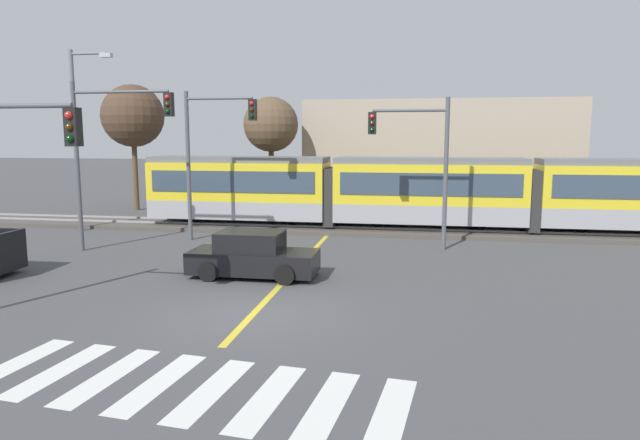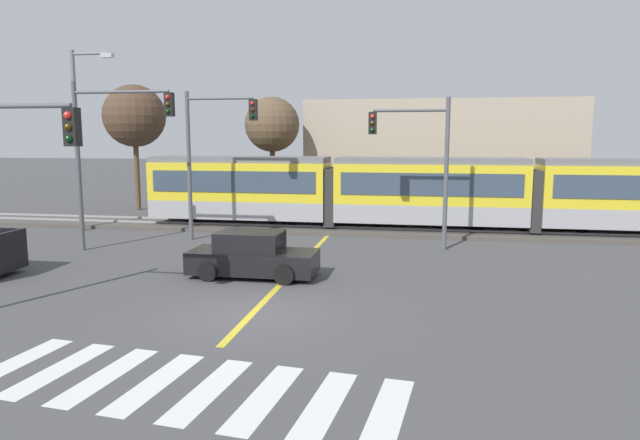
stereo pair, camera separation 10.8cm
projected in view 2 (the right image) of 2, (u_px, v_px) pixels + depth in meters
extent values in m
plane|color=#474749|center=(252.00, 314.00, 14.93)|extent=(200.00, 200.00, 0.00)
cube|color=#4C4742|center=(334.00, 228.00, 28.59)|extent=(120.00, 4.00, 0.18)
cube|color=#939399|center=(331.00, 227.00, 27.87)|extent=(120.00, 0.08, 0.10)
cube|color=#939399|center=(336.00, 223.00, 29.27)|extent=(120.00, 0.08, 0.10)
cube|color=#9E9EA3|center=(241.00, 208.00, 29.31)|extent=(9.00, 2.60, 0.90)
cube|color=yellow|center=(241.00, 181.00, 29.10)|extent=(9.00, 2.60, 1.90)
cube|color=#384756|center=(232.00, 182.00, 27.81)|extent=(8.28, 0.04, 1.04)
cube|color=slate|center=(240.00, 159.00, 28.95)|extent=(9.00, 2.39, 0.28)
cylinder|color=black|center=(288.00, 218.00, 28.94)|extent=(0.70, 0.20, 0.70)
cylinder|color=black|center=(196.00, 215.00, 29.80)|extent=(0.70, 0.20, 0.70)
cube|color=#9E9EA3|center=(429.00, 212.00, 27.65)|extent=(9.00, 2.60, 0.90)
cube|color=yellow|center=(430.00, 183.00, 27.45)|extent=(9.00, 2.60, 1.90)
cube|color=#384756|center=(430.00, 185.00, 26.15)|extent=(8.28, 0.04, 1.04)
cube|color=slate|center=(430.00, 161.00, 27.29)|extent=(9.00, 2.39, 0.28)
cylinder|color=black|center=(481.00, 223.00, 27.28)|extent=(0.70, 0.20, 0.70)
cylinder|color=black|center=(378.00, 220.00, 28.15)|extent=(0.70, 0.20, 0.70)
cube|color=#9E9EA3|center=(640.00, 217.00, 25.99)|extent=(9.00, 2.60, 0.90)
cylinder|color=black|center=(582.00, 225.00, 26.49)|extent=(0.70, 0.20, 0.70)
cube|color=#2D2D2D|center=(332.00, 196.00, 28.38)|extent=(0.50, 2.34, 2.80)
cube|color=#2D2D2D|center=(532.00, 200.00, 26.72)|extent=(0.50, 2.34, 2.80)
cube|color=silver|center=(15.00, 363.00, 11.66)|extent=(0.86, 2.84, 0.01)
cube|color=silver|center=(59.00, 369.00, 11.36)|extent=(0.86, 2.84, 0.01)
cube|color=silver|center=(106.00, 376.00, 11.05)|extent=(0.86, 2.84, 0.01)
cube|color=silver|center=(156.00, 382.00, 10.75)|extent=(0.86, 2.84, 0.01)
cube|color=silver|center=(209.00, 390.00, 10.44)|extent=(0.86, 2.84, 0.01)
cube|color=silver|center=(265.00, 397.00, 10.14)|extent=(0.86, 2.84, 0.01)
cube|color=silver|center=(324.00, 405.00, 9.83)|extent=(0.86, 2.84, 0.01)
cube|color=silver|center=(387.00, 414.00, 9.53)|extent=(0.86, 2.84, 0.01)
cube|color=gold|center=(293.00, 272.00, 19.60)|extent=(0.20, 14.49, 0.01)
cube|color=black|center=(253.00, 261.00, 18.84)|extent=(4.20, 1.71, 0.72)
cube|color=black|center=(250.00, 241.00, 18.76)|extent=(2.10, 1.52, 0.64)
cube|color=#384756|center=(280.00, 242.00, 18.59)|extent=(0.10, 1.43, 0.52)
cube|color=#384756|center=(257.00, 237.00, 19.52)|extent=(1.79, 0.04, 0.48)
cylinder|color=black|center=(296.00, 263.00, 19.48)|extent=(0.64, 0.22, 0.64)
cylinder|color=black|center=(284.00, 275.00, 17.82)|extent=(0.64, 0.22, 0.64)
cylinder|color=black|center=(226.00, 260.00, 19.92)|extent=(0.64, 0.22, 0.64)
cylinder|color=black|center=(208.00, 271.00, 18.27)|extent=(0.64, 0.22, 0.64)
cube|color=black|center=(5.00, 238.00, 18.59)|extent=(0.18, 1.96, 0.36)
cylinder|color=#515459|center=(446.00, 175.00, 23.02)|extent=(0.18, 0.18, 6.17)
cylinder|color=#515459|center=(410.00, 111.00, 22.92)|extent=(3.00, 0.12, 0.12)
cube|color=black|center=(373.00, 123.00, 23.25)|extent=(0.32, 0.28, 0.90)
sphere|color=red|center=(372.00, 116.00, 23.06)|extent=(0.18, 0.18, 0.18)
sphere|color=#3A2706|center=(372.00, 123.00, 23.10)|extent=(0.18, 0.18, 0.18)
sphere|color=black|center=(372.00, 130.00, 23.14)|extent=(0.18, 0.18, 0.18)
cylinder|color=#515459|center=(4.00, 106.00, 13.60)|extent=(3.50, 0.12, 0.12)
cube|color=black|center=(72.00, 127.00, 13.37)|extent=(0.32, 0.28, 0.90)
sphere|color=red|center=(68.00, 115.00, 13.19)|extent=(0.18, 0.18, 0.18)
sphere|color=#3A2706|center=(68.00, 127.00, 13.23)|extent=(0.18, 0.18, 0.18)
sphere|color=black|center=(69.00, 139.00, 13.26)|extent=(0.18, 0.18, 0.18)
cylinder|color=#515459|center=(189.00, 167.00, 25.29)|extent=(0.18, 0.18, 6.57)
cylinder|color=#515459|center=(220.00, 98.00, 24.60)|extent=(3.00, 0.12, 0.12)
cube|color=black|center=(253.00, 110.00, 24.41)|extent=(0.32, 0.28, 0.90)
sphere|color=red|center=(252.00, 103.00, 24.23)|extent=(0.18, 0.18, 0.18)
sphere|color=#3A2706|center=(252.00, 110.00, 24.27)|extent=(0.18, 0.18, 0.18)
sphere|color=black|center=(252.00, 116.00, 24.31)|extent=(0.18, 0.18, 0.18)
cylinder|color=#515459|center=(78.00, 167.00, 22.85)|extent=(0.18, 0.18, 6.76)
cylinder|color=#515459|center=(121.00, 92.00, 22.08)|extent=(4.00, 0.12, 0.12)
cube|color=black|center=(169.00, 105.00, 21.80)|extent=(0.32, 0.28, 0.90)
sphere|color=red|center=(167.00, 97.00, 21.62)|extent=(0.18, 0.18, 0.18)
sphere|color=#3A2706|center=(168.00, 104.00, 21.66)|extent=(0.18, 0.18, 0.18)
sphere|color=black|center=(168.00, 112.00, 21.70)|extent=(0.18, 0.18, 0.18)
cylinder|color=slate|center=(77.00, 142.00, 27.63)|extent=(0.20, 0.20, 8.69)
cylinder|color=slate|center=(89.00, 54.00, 26.87)|extent=(1.82, 0.12, 0.12)
cube|color=#B2B2B7|center=(107.00, 55.00, 26.73)|extent=(0.56, 0.28, 0.20)
cylinder|color=brown|center=(137.00, 170.00, 35.91)|extent=(0.32, 0.32, 5.13)
sphere|color=#4C3828|center=(134.00, 116.00, 35.43)|extent=(3.85, 3.85, 3.85)
cylinder|color=brown|center=(273.00, 175.00, 33.88)|extent=(0.32, 0.32, 4.69)
sphere|color=brown|center=(272.00, 124.00, 33.45)|extent=(3.21, 3.21, 3.21)
cube|color=tan|center=(439.00, 155.00, 36.55)|extent=(16.59, 6.00, 6.84)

